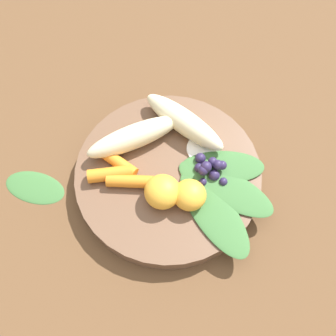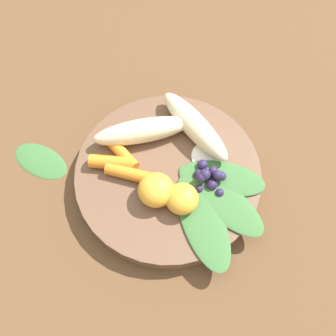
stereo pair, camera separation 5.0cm
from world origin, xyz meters
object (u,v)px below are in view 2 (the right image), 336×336
banana_peeled_right (195,126)px  kale_leaf_stray (40,160)px  orange_segment_near (182,199)px  bowl (168,176)px  banana_peeled_left (142,131)px

banana_peeled_right → kale_leaf_stray: bearing=61.8°
orange_segment_near → banana_peeled_right: bearing=72.4°
banana_peeled_right → orange_segment_near: banana_peeled_right is taller
kale_leaf_stray → bowl: bearing=-159.1°
banana_peeled_left → banana_peeled_right: bearing=174.5°
bowl → banana_peeled_left: banana_peeled_left is taller
bowl → orange_segment_near: size_ratio=5.93×
banana_peeled_left → kale_leaf_stray: bearing=-2.8°
banana_peeled_right → kale_leaf_stray: banana_peeled_right is taller
banana_peeled_right → orange_segment_near: (-0.03, -0.10, -0.00)m
bowl → kale_leaf_stray: 0.18m
banana_peeled_left → kale_leaf_stray: 0.15m
banana_peeled_right → orange_segment_near: 0.11m
banana_peeled_left → banana_peeled_right: 0.07m
banana_peeled_right → kale_leaf_stray: size_ratio=1.55×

